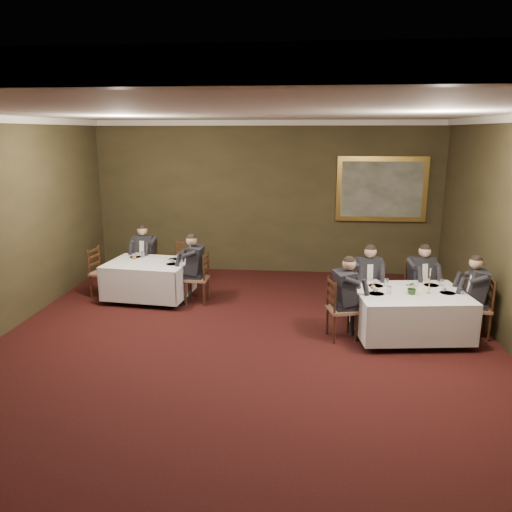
% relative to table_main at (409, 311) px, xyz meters
% --- Properties ---
extents(ground, '(10.00, 10.00, 0.00)m').
position_rel_table_main_xyz_m(ground, '(-2.60, -1.23, -0.45)').
color(ground, black).
rests_on(ground, ground).
extents(ceiling, '(8.00, 10.00, 0.10)m').
position_rel_table_main_xyz_m(ceiling, '(-2.60, -1.23, 3.05)').
color(ceiling, silver).
rests_on(ceiling, back_wall).
extents(back_wall, '(8.00, 0.10, 3.50)m').
position_rel_table_main_xyz_m(back_wall, '(-2.60, 3.77, 1.30)').
color(back_wall, '#312D18').
rests_on(back_wall, ground).
extents(crown_molding, '(8.00, 10.00, 0.12)m').
position_rel_table_main_xyz_m(crown_molding, '(-2.60, -1.23, 2.99)').
color(crown_molding, white).
rests_on(crown_molding, back_wall).
extents(table_main, '(1.90, 1.54, 0.67)m').
position_rel_table_main_xyz_m(table_main, '(0.00, 0.00, 0.00)').
color(table_main, black).
rests_on(table_main, ground).
extents(table_second, '(1.70, 1.37, 0.67)m').
position_rel_table_main_xyz_m(table_second, '(-4.74, 1.44, -0.00)').
color(table_second, black).
rests_on(table_second, ground).
extents(chair_main_backleft, '(0.48, 0.46, 1.00)m').
position_rel_table_main_xyz_m(chair_main_backleft, '(-0.58, 0.83, -0.17)').
color(chair_main_backleft, '#876045').
rests_on(chair_main_backleft, ground).
extents(diner_main_backleft, '(0.45, 0.51, 1.35)m').
position_rel_table_main_xyz_m(diner_main_backleft, '(-0.58, 0.82, 0.06)').
color(diner_main_backleft, black).
rests_on(diner_main_backleft, chair_main_backleft).
extents(chair_main_backright, '(0.54, 0.52, 1.00)m').
position_rel_table_main_xyz_m(chair_main_backright, '(0.35, 0.95, -0.17)').
color(chair_main_backright, '#876045').
rests_on(chair_main_backright, ground).
extents(diner_main_backright, '(0.52, 0.57, 1.35)m').
position_rel_table_main_xyz_m(diner_main_backright, '(0.35, 0.94, 0.06)').
color(diner_main_backright, black).
rests_on(diner_main_backright, chair_main_backright).
extents(chair_main_endleft, '(0.52, 0.53, 1.00)m').
position_rel_table_main_xyz_m(chair_main_endleft, '(-1.09, -0.14, -0.17)').
color(chair_main_endleft, '#876045').
rests_on(chair_main_endleft, ground).
extents(diner_main_endleft, '(0.57, 0.51, 1.35)m').
position_rel_table_main_xyz_m(diner_main_endleft, '(-1.08, -0.14, 0.06)').
color(diner_main_endleft, black).
rests_on(diner_main_endleft, chair_main_endleft).
extents(chair_main_endright, '(0.47, 0.49, 1.00)m').
position_rel_table_main_xyz_m(chair_main_endright, '(1.09, 0.14, -0.17)').
color(chair_main_endright, '#876045').
rests_on(chair_main_endright, ground).
extents(diner_main_endright, '(0.53, 0.46, 1.35)m').
position_rel_table_main_xyz_m(diner_main_endright, '(1.08, 0.14, 0.06)').
color(diner_main_endright, black).
rests_on(diner_main_endright, chair_main_endright).
extents(chair_sec_backleft, '(0.48, 0.47, 1.00)m').
position_rel_table_main_xyz_m(chair_sec_backleft, '(-5.08, 2.29, -0.17)').
color(chair_sec_backleft, '#876045').
rests_on(chair_sec_backleft, ground).
extents(diner_sec_backleft, '(0.45, 0.52, 1.35)m').
position_rel_table_main_xyz_m(diner_sec_backleft, '(-5.08, 2.28, 0.06)').
color(diner_sec_backleft, black).
rests_on(diner_sec_backleft, chair_sec_backleft).
extents(chair_sec_backright, '(0.44, 0.42, 1.00)m').
position_rel_table_main_xyz_m(chair_sec_backright, '(-4.24, 2.21, -0.17)').
color(chair_sec_backright, '#876045').
rests_on(chair_sec_backright, ground).
extents(chair_sec_endright, '(0.44, 0.46, 1.00)m').
position_rel_table_main_xyz_m(chair_sec_endright, '(-3.75, 1.34, -0.17)').
color(chair_sec_endright, '#876045').
rests_on(chair_sec_endright, ground).
extents(diner_sec_endright, '(0.50, 0.43, 1.35)m').
position_rel_table_main_xyz_m(diner_sec_endright, '(-3.76, 1.34, 0.06)').
color(diner_sec_endright, black).
rests_on(diner_sec_endright, chair_sec_endright).
extents(chair_sec_endleft, '(0.49, 0.51, 1.00)m').
position_rel_table_main_xyz_m(chair_sec_endleft, '(-5.74, 1.55, -0.17)').
color(chair_sec_endleft, '#876045').
rests_on(chair_sec_endleft, ground).
extents(centerpiece, '(0.24, 0.22, 0.23)m').
position_rel_table_main_xyz_m(centerpiece, '(0.00, -0.09, 0.43)').
color(centerpiece, '#2D5926').
rests_on(centerpiece, table_main).
extents(candlestick, '(0.06, 0.06, 0.42)m').
position_rel_table_main_xyz_m(candlestick, '(0.27, -0.01, 0.47)').
color(candlestick, '#C7893C').
rests_on(candlestick, table_main).
extents(place_setting_table_main, '(0.33, 0.31, 0.14)m').
position_rel_table_main_xyz_m(place_setting_table_main, '(-0.46, 0.33, 0.35)').
color(place_setting_table_main, white).
rests_on(place_setting_table_main, table_main).
extents(place_setting_table_second, '(0.33, 0.31, 0.14)m').
position_rel_table_main_xyz_m(place_setting_table_second, '(-5.08, 1.84, 0.35)').
color(place_setting_table_second, white).
rests_on(place_setting_table_second, table_second).
extents(painting, '(2.01, 0.09, 1.46)m').
position_rel_table_main_xyz_m(painting, '(-0.00, 3.71, 1.54)').
color(painting, gold).
rests_on(painting, back_wall).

